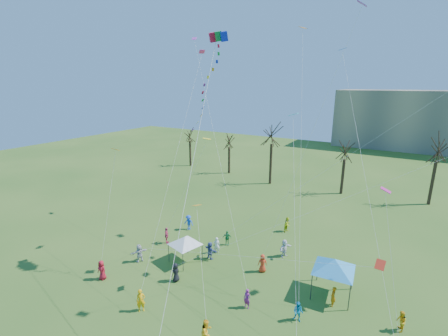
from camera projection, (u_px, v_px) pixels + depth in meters
The scene contains 6 objects.
bare_tree_row at pixel (346, 152), 47.59m from camera, with size 66.32×8.58×10.87m.
big_box_kite at pixel (209, 91), 25.47m from camera, with size 3.20×7.73×22.95m.
canopy_tent_white at pixel (185, 241), 29.85m from camera, with size 3.44×3.44×2.67m.
canopy_tent_blue at pixel (334, 264), 25.02m from camera, with size 4.36×4.36×3.28m.
festival_crowd at pixel (234, 271), 27.45m from camera, with size 24.26×19.36×1.85m.
small_kites_aloft at pixel (280, 123), 25.58m from camera, with size 28.40×17.01×32.52m.
Camera 1 is at (9.93, -13.41, 16.87)m, focal length 25.00 mm.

